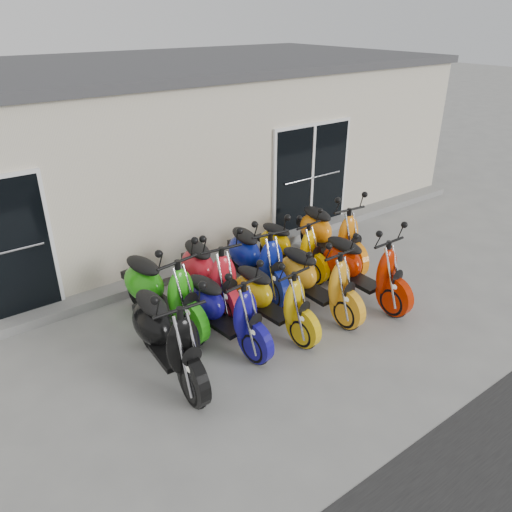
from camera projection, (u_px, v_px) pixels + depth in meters
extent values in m
plane|color=gray|center=(278.00, 311.00, 7.95)|extent=(80.00, 80.00, 0.00)
cube|color=beige|center=(131.00, 147.00, 10.98)|extent=(14.00, 6.00, 3.20)
cube|color=#3F3F42|center=(122.00, 66.00, 10.24)|extent=(14.20, 6.20, 0.16)
cube|color=gray|center=(211.00, 261.00, 9.37)|extent=(14.00, 0.40, 0.15)
cube|color=black|center=(15.00, 244.00, 7.24)|extent=(1.07, 0.08, 2.22)
cube|color=black|center=(311.00, 174.00, 10.34)|extent=(2.02, 0.08, 2.22)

